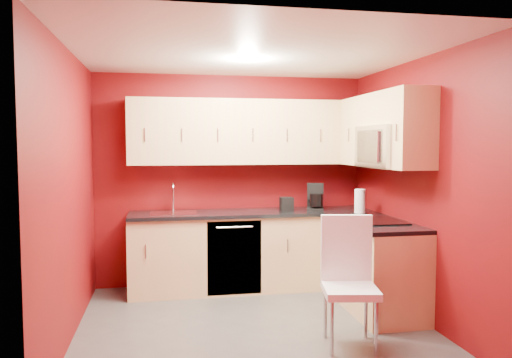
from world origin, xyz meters
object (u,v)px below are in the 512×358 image
object	(u,v)px
paper_towel	(360,202)
dining_chair	(350,283)
sink	(173,210)
napkin_holder	(287,204)
microwave	(388,147)
coffee_maker	(315,197)

from	to	relation	value
paper_towel	dining_chair	distance (m)	1.58
sink	napkin_holder	size ratio (longest dim) A/B	3.31
napkin_holder	paper_towel	world-z (taller)	paper_towel
microwave	sink	world-z (taller)	microwave
coffee_maker	napkin_holder	bearing A→B (deg)	-169.72
microwave	paper_towel	world-z (taller)	microwave
sink	dining_chair	xyz separation A→B (m)	(1.40, -1.81, -0.41)
sink	coffee_maker	xyz separation A→B (m)	(1.63, -0.09, 0.12)
microwave	dining_chair	world-z (taller)	microwave
coffee_maker	dining_chair	bearing A→B (deg)	-81.49
coffee_maker	dining_chair	world-z (taller)	coffee_maker
coffee_maker	napkin_holder	xyz separation A→B (m)	(-0.34, 0.04, -0.08)
microwave	dining_chair	bearing A→B (deg)	-130.59
microwave	napkin_holder	distance (m)	1.41
microwave	sink	bearing A→B (deg)	154.40
paper_towel	dining_chair	world-z (taller)	paper_towel
microwave	coffee_maker	world-z (taller)	microwave
sink	paper_towel	bearing A→B (deg)	-12.84
napkin_holder	dining_chair	world-z (taller)	dining_chair
microwave	paper_towel	size ratio (longest dim) A/B	2.77
microwave	sink	distance (m)	2.43
microwave	sink	size ratio (longest dim) A/B	1.46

